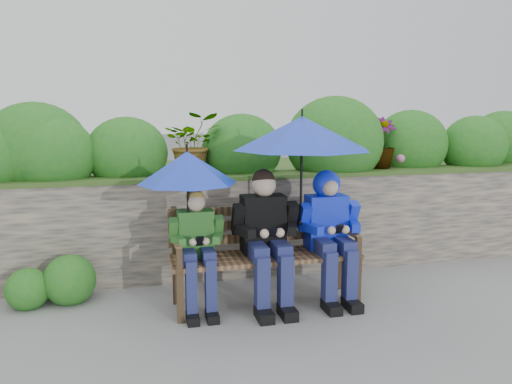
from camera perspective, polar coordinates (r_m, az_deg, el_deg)
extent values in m
plane|color=gray|center=(4.54, 0.31, -12.11)|extent=(60.00, 60.00, 0.00)
cube|color=#4B4845|center=(5.09, -1.77, -3.83)|extent=(8.00, 0.40, 1.00)
cube|color=#23451A|center=(5.00, -1.80, 1.87)|extent=(8.00, 0.42, 0.04)
cube|color=#23451A|center=(6.25, -4.09, -1.54)|extent=(8.00, 2.00, 0.96)
ellipsoid|color=#1D5F21|center=(5.08, -22.32, 3.95)|extent=(0.82, 0.65, 0.74)
ellipsoid|color=#1D5F21|center=(5.10, -14.52, 4.32)|extent=(0.80, 0.64, 0.72)
ellipsoid|color=#1D5F21|center=(5.20, -1.62, 4.83)|extent=(0.83, 0.67, 0.75)
ellipsoid|color=#1D5F21|center=(5.46, 9.00, 5.72)|extent=(1.08, 0.87, 0.97)
ellipsoid|color=#1D5F21|center=(6.04, 17.22, 5.20)|extent=(0.88, 0.71, 0.80)
ellipsoid|color=#1D5F21|center=(6.39, 23.66, 4.80)|extent=(0.80, 0.64, 0.72)
ellipsoid|color=#1D5F21|center=(6.97, 26.30, 5.12)|extent=(0.87, 0.69, 0.78)
ellipsoid|color=#1D5F21|center=(5.21, -23.85, 4.54)|extent=(0.99, 0.79, 0.89)
sphere|color=pink|center=(5.00, -19.46, 2.94)|extent=(0.14, 0.14, 0.14)
sphere|color=pink|center=(5.16, 1.77, 3.68)|extent=(0.14, 0.14, 0.14)
sphere|color=pink|center=(5.75, 16.22, 3.89)|extent=(0.14, 0.14, 0.14)
imported|color=#1D5F21|center=(4.99, -7.27, 5.53)|extent=(0.55, 0.48, 0.61)
imported|color=#1D5F21|center=(5.61, 14.09, 5.48)|extent=(0.31, 0.31, 0.56)
sphere|color=#1D5F21|center=(4.72, -20.53, -9.42)|extent=(0.45, 0.45, 0.45)
sphere|color=#1D5F21|center=(4.74, -24.66, -10.08)|extent=(0.37, 0.37, 0.37)
cube|color=#3B2C1C|center=(4.05, -8.65, -11.90)|extent=(0.05, 0.05, 0.40)
cube|color=#3B2C1C|center=(4.43, -9.15, -10.02)|extent=(0.05, 0.05, 0.40)
cube|color=#3B2C1C|center=(4.43, 11.48, -10.07)|extent=(0.05, 0.05, 0.40)
cube|color=#3B2C1C|center=(4.78, 9.39, -8.55)|extent=(0.05, 0.05, 0.40)
cube|color=#4A311F|center=(4.14, 1.81, -8.11)|extent=(1.62, 0.09, 0.04)
cube|color=#4A311F|center=(4.24, 1.37, -7.65)|extent=(1.62, 0.09, 0.04)
cube|color=#4A311F|center=(4.35, 0.97, -7.21)|extent=(1.62, 0.09, 0.04)
cube|color=#4A311F|center=(4.46, 0.58, -6.79)|extent=(1.62, 0.09, 0.04)
cube|color=#3B2C1C|center=(4.32, -9.32, -4.60)|extent=(0.04, 0.04, 0.45)
cube|color=#4A311F|center=(4.12, -9.05, -5.69)|extent=(0.04, 0.42, 0.04)
cube|color=#3B2C1C|center=(3.95, -8.76, -7.83)|extent=(0.04, 0.04, 0.20)
cube|color=#3B2C1C|center=(4.68, 9.45, -3.51)|extent=(0.04, 0.04, 0.45)
cube|color=#4A311F|center=(4.50, 10.55, -4.45)|extent=(0.04, 0.42, 0.04)
cube|color=#3B2C1C|center=(4.34, 11.62, -6.33)|extent=(0.04, 0.04, 0.20)
cube|color=#4A311F|center=(4.47, 0.42, -5.18)|extent=(1.62, 0.03, 0.08)
cube|color=#4A311F|center=(4.44, 0.42, -3.61)|extent=(1.62, 0.03, 0.08)
cube|color=#4A311F|center=(4.42, 0.42, -2.02)|extent=(1.62, 0.03, 0.08)
cube|color=#2B5B22|center=(4.22, -6.90, -4.74)|extent=(0.29, 0.17, 0.40)
sphere|color=tan|center=(4.14, -6.94, -1.15)|extent=(0.16, 0.16, 0.16)
sphere|color=olive|center=(4.15, -6.97, -0.73)|extent=(0.16, 0.16, 0.16)
cube|color=navy|center=(4.12, -7.70, -7.25)|extent=(0.10, 0.28, 0.10)
cube|color=navy|center=(4.07, -7.40, -11.12)|extent=(0.09, 0.10, 0.49)
cube|color=black|center=(4.10, -7.25, -14.14)|extent=(0.10, 0.19, 0.07)
cube|color=navy|center=(4.14, -5.54, -7.13)|extent=(0.10, 0.28, 0.10)
cube|color=navy|center=(4.09, -5.19, -10.98)|extent=(0.09, 0.10, 0.49)
cube|color=black|center=(4.12, -5.03, -13.99)|extent=(0.10, 0.19, 0.07)
cube|color=#2B5B22|center=(4.15, -9.40, -4.31)|extent=(0.07, 0.16, 0.22)
cube|color=#2B5B22|center=(4.06, -8.88, -5.50)|extent=(0.11, 0.18, 0.06)
sphere|color=tan|center=(3.99, -7.22, -5.71)|extent=(0.06, 0.06, 0.06)
cube|color=#2B5B22|center=(4.19, -4.31, -4.07)|extent=(0.07, 0.16, 0.22)
cube|color=#2B5B22|center=(4.10, -4.39, -5.27)|extent=(0.11, 0.18, 0.06)
sphere|color=tan|center=(4.01, -5.74, -5.63)|extent=(0.06, 0.06, 0.06)
cube|color=black|center=(3.99, -6.47, -5.58)|extent=(0.06, 0.07, 0.09)
cube|color=black|center=(4.32, 0.81, -3.66)|extent=(0.37, 0.22, 0.50)
sphere|color=tan|center=(4.23, 0.89, 0.82)|extent=(0.21, 0.21, 0.21)
sphere|color=black|center=(4.24, 0.85, 1.32)|extent=(0.20, 0.20, 0.20)
cube|color=navy|center=(4.18, 0.10, -6.73)|extent=(0.13, 0.35, 0.13)
cube|color=navy|center=(4.09, 0.71, -10.80)|extent=(0.11, 0.12, 0.51)
cube|color=black|center=(4.11, 0.94, -13.84)|extent=(0.12, 0.24, 0.09)
cube|color=navy|center=(4.23, 2.70, -6.55)|extent=(0.13, 0.35, 0.13)
cube|color=navy|center=(4.15, 3.37, -10.55)|extent=(0.11, 0.12, 0.51)
cube|color=black|center=(4.16, 3.62, -13.55)|extent=(0.12, 0.24, 0.09)
cube|color=black|center=(4.20, -2.10, -3.12)|extent=(0.09, 0.20, 0.28)
cube|color=black|center=(4.09, -1.23, -4.57)|extent=(0.14, 0.23, 0.08)
sphere|color=tan|center=(4.03, 0.97, -4.78)|extent=(0.08, 0.08, 0.08)
cube|color=black|center=(4.32, 4.01, -2.79)|extent=(0.09, 0.20, 0.28)
cube|color=black|center=(4.19, 4.17, -4.23)|extent=(0.14, 0.23, 0.08)
sphere|color=tan|center=(4.06, 2.76, -4.67)|extent=(0.08, 0.08, 0.08)
cube|color=black|center=(4.03, 1.91, -4.61)|extent=(0.06, 0.07, 0.09)
cube|color=#001DC4|center=(4.50, 8.00, -3.36)|extent=(0.35, 0.21, 0.48)
sphere|color=tan|center=(4.42, 8.20, 0.73)|extent=(0.20, 0.20, 0.20)
sphere|color=#001DC4|center=(4.45, 8.05, 0.92)|extent=(0.25, 0.25, 0.25)
sphere|color=tan|center=(4.38, 8.43, 0.51)|extent=(0.15, 0.15, 0.15)
cube|color=navy|center=(4.36, 7.62, -6.17)|extent=(0.12, 0.33, 0.12)
cube|color=navy|center=(4.29, 8.37, -9.98)|extent=(0.10, 0.11, 0.50)
cube|color=black|center=(4.31, 8.62, -12.87)|extent=(0.11, 0.23, 0.08)
cube|color=navy|center=(4.43, 9.88, -5.97)|extent=(0.12, 0.33, 0.12)
cube|color=navy|center=(4.36, 10.68, -9.71)|extent=(0.10, 0.11, 0.50)
cube|color=black|center=(4.38, 10.94, -12.56)|extent=(0.11, 0.23, 0.08)
cube|color=#001DC4|center=(4.36, 5.55, -2.88)|extent=(0.08, 0.19, 0.27)
cube|color=#001DC4|center=(4.26, 6.53, -4.19)|extent=(0.13, 0.22, 0.07)
sphere|color=tan|center=(4.23, 8.63, -4.36)|extent=(0.07, 0.07, 0.07)
cube|color=#001DC4|center=(4.53, 10.89, -2.55)|extent=(0.08, 0.19, 0.27)
cube|color=#001DC4|center=(4.41, 11.23, -3.85)|extent=(0.13, 0.22, 0.07)
sphere|color=tan|center=(4.27, 10.18, -4.24)|extent=(0.07, 0.07, 0.07)
cube|color=black|center=(4.24, 9.47, -4.20)|extent=(0.06, 0.07, 0.09)
cone|color=#1531BF|center=(4.06, -7.85, 2.78)|extent=(0.81, 0.81, 0.26)
cylinder|color=black|center=(4.04, -7.90, 5.04)|extent=(0.02, 0.02, 0.06)
cylinder|color=black|center=(4.10, -7.77, -0.86)|extent=(0.02, 0.02, 0.52)
sphere|color=black|center=(4.15, -7.69, -4.43)|extent=(0.04, 0.04, 0.04)
cone|color=#1531BF|center=(4.24, 5.27, 6.73)|extent=(1.19, 1.19, 0.28)
cylinder|color=black|center=(4.23, 5.30, 9.02)|extent=(0.02, 0.02, 0.06)
cylinder|color=black|center=(4.27, 5.19, 1.56)|extent=(0.02, 0.02, 0.77)
sphere|color=black|center=(4.34, 5.11, -3.49)|extent=(0.04, 0.04, 0.04)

